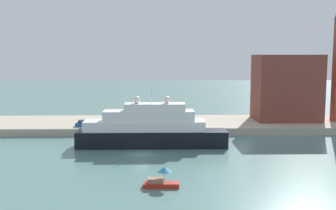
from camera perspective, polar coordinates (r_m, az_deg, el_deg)
name	(u,v)px	position (r m, az deg, el deg)	size (l,w,h in m)	color
ground	(141,155)	(70.18, -3.75, -6.97)	(400.00, 400.00, 0.00)	slate
quay_dock	(146,125)	(95.07, -3.08, -2.76)	(110.00, 19.24, 1.56)	#ADA38E
large_yacht	(150,129)	(75.52, -2.56, -3.42)	(27.76, 4.96, 11.16)	black
small_motorboat	(161,180)	(53.28, -1.01, -10.41)	(4.66, 1.88, 2.73)	#B22319
harbor_building	(286,88)	(100.00, 16.26, 2.36)	(14.72, 10.35, 15.41)	brown
parked_car	(85,124)	(89.95, -11.53, -2.58)	(4.24, 1.70, 1.36)	#1E4C99
person_figure	(111,122)	(90.15, -7.92, -2.35)	(0.36, 0.36, 1.67)	#334C8C
mooring_bollard	(170,126)	(87.15, 0.35, -2.90)	(0.51, 0.51, 0.68)	black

